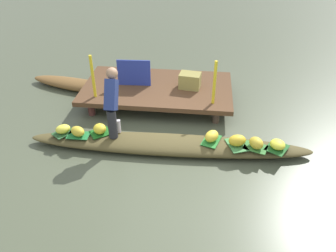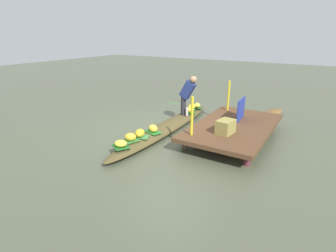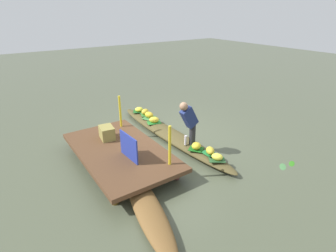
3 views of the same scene
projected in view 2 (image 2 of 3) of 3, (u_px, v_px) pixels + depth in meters
The scene contains 26 objects.
canal_water at pixel (167, 131), 7.29m from camera, with size 40.00×40.00×0.00m, color #4B523D.
dock_platform at pixel (234, 127), 6.68m from camera, with size 3.20×1.80×0.37m.
vendor_boat at pixel (167, 127), 7.25m from camera, with size 5.02×0.62×0.22m, color #4E4424.
moored_boat at pixel (264, 118), 8.08m from camera, with size 2.56×0.50×0.22m, color brown.
leaf_mat_0 at pixel (130, 141), 6.04m from camera, with size 0.38×0.28×0.01m, color #367833.
banana_bunch_0 at pixel (130, 137), 6.01m from camera, with size 0.27×0.22×0.19m, color gold.
leaf_mat_1 at pixel (121, 146), 5.74m from camera, with size 0.38×0.32×0.01m, color #1F5A23.
banana_bunch_1 at pixel (121, 143), 5.71m from camera, with size 0.27×0.25×0.14m, color yellow.
leaf_mat_2 at pixel (140, 137), 6.28m from camera, with size 0.42×0.29×0.01m, color #3F8143.
banana_bunch_2 at pixel (140, 133), 6.24m from camera, with size 0.30×0.22×0.19m, color gold.
leaf_mat_3 at pixel (190, 113), 8.18m from camera, with size 0.35×0.29×0.01m, color #1B611C.
banana_bunch_3 at pixel (190, 110), 8.15m from camera, with size 0.25×0.23×0.18m, color yellow.
leaf_mat_4 at pixel (192, 109), 8.54m from camera, with size 0.39×0.25×0.01m, color #207537.
banana_bunch_4 at pixel (192, 107), 8.51m from camera, with size 0.28×0.19×0.17m, color gold.
leaf_mat_5 at pixel (197, 107), 8.75m from camera, with size 0.37×0.26×0.01m, color #28542B.
banana_bunch_5 at pixel (197, 105), 8.72m from camera, with size 0.26×0.20×0.15m, color yellow.
leaf_mat_6 at pixel (153, 132), 6.58m from camera, with size 0.41×0.27×0.01m, color #287A2E.
banana_bunch_6 at pixel (153, 128), 6.55m from camera, with size 0.29×0.21×0.19m, color yellow.
vendor_person at pixel (187, 93), 7.73m from camera, with size 0.20×0.53×1.19m.
water_bottle at pixel (187, 112), 7.84m from camera, with size 0.07×0.07×0.25m, color silver.
market_banner at pixel (241, 109), 6.97m from camera, with size 0.71×0.03×0.58m, color navy.
railing_post_west at pixel (228, 96), 7.77m from camera, with size 0.06×0.06×0.89m, color yellow.
railing_post_east at pixel (192, 116), 5.85m from camera, with size 0.06×0.06×0.89m, color yellow.
produce_crate at pixel (226, 127), 6.03m from camera, with size 0.44×0.32×0.32m, color olive.
drifting_plant_0 at pixel (175, 103), 10.16m from camera, with size 0.31×0.15×0.01m, color #457B43.
drifting_plant_1 at pixel (169, 102), 10.34m from camera, with size 0.28×0.13×0.01m, color #307B1C.
Camera 2 is at (5.79, 3.60, 2.56)m, focal length 28.09 mm.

